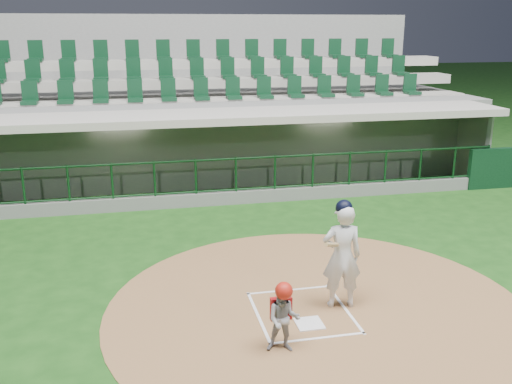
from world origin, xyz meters
TOP-DOWN VIEW (x-y plane):
  - ground at (0.00, 0.00)m, footprint 120.00×120.00m
  - dirt_circle at (0.30, -0.20)m, footprint 7.20×7.20m
  - home_plate at (0.00, -0.70)m, footprint 0.43×0.43m
  - batter_box_chalk at (0.00, -0.30)m, footprint 1.55×1.80m
  - dugout_structure at (0.24, 7.84)m, footprint 16.40×3.70m
  - seating_deck at (0.00, 10.91)m, footprint 17.00×6.72m
  - batter at (0.70, -0.19)m, footprint 0.90×0.90m
  - catcher at (-0.61, -1.34)m, footprint 0.57×0.50m

SIDE VIEW (x-z plane):
  - ground at x=0.00m, z-range 0.00..0.00m
  - dirt_circle at x=0.30m, z-range 0.00..0.01m
  - batter_box_chalk at x=0.00m, z-range 0.01..0.02m
  - home_plate at x=0.00m, z-range 0.01..0.03m
  - catcher at x=-0.61m, z-range 0.01..1.11m
  - batter at x=0.70m, z-range 0.01..1.91m
  - dugout_structure at x=0.24m, z-range -0.54..2.46m
  - seating_deck at x=0.00m, z-range -1.15..4.00m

